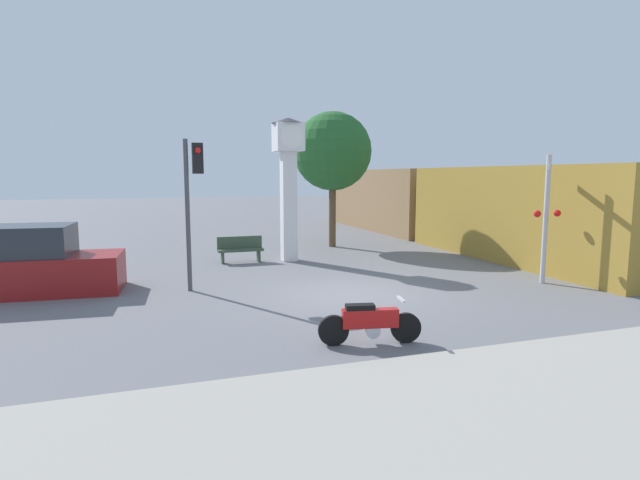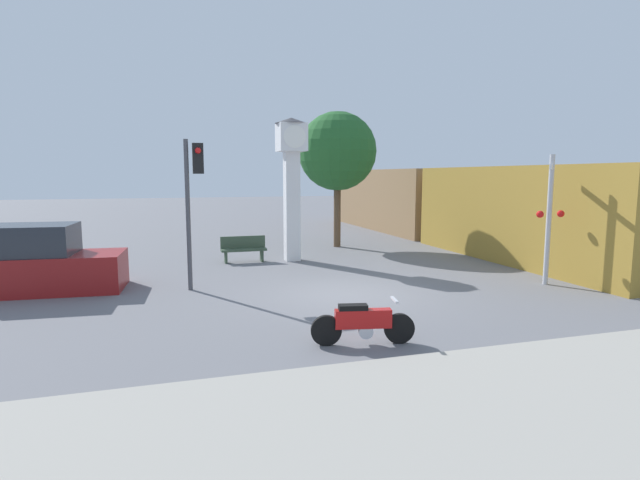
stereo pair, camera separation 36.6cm
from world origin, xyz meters
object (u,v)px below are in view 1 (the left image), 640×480
Objects in this scene: traffic_light at (193,187)px; railroad_crossing_signal at (546,214)px; bench at (240,249)px; parked_car at (34,265)px; motorcycle at (370,322)px; clock_tower at (288,168)px; freight_train at (439,205)px; street_tree at (333,152)px.

traffic_light is 9.84m from railroad_crossing_signal.
bench is 0.37× the size of parked_car.
clock_tower is at bearing 96.04° from motorcycle.
clock_tower is 8.58m from parked_car.
railroad_crossing_signal is at bearing -45.44° from clock_tower.
traffic_light is at bearing -115.03° from bench.
parked_car is at bearing -159.19° from freight_train.
parked_car is (-7.65, -2.88, -2.61)m from clock_tower.
freight_train is (8.13, 3.12, -1.66)m from clock_tower.
railroad_crossing_signal is 9.70m from street_tree.
bench is (-4.45, -2.72, -3.59)m from street_tree.
street_tree reaches higher than railroad_crossing_signal.
clock_tower is at bearing 24.73° from parked_car.
bench is at bearing 141.22° from railroad_crossing_signal.
freight_train is at bearing 16.72° from bench.
traffic_light reaches higher than bench.
street_tree reaches higher than clock_tower.
street_tree is (3.63, 12.15, 3.67)m from motorcycle.
railroad_crossing_signal reaches higher than motorcycle.
motorcycle is 0.33× the size of street_tree.
railroad_crossing_signal is 0.63× the size of street_tree.
freight_train is 5.56× the size of traffic_light.
street_tree is (-3.25, 8.90, 2.08)m from railroad_crossing_signal.
parked_car is at bearing -159.35° from clock_tower.
motorcycle is 9.47m from bench.
clock_tower reaches higher than parked_car.
clock_tower is 8.59m from railroad_crossing_signal.
bench is (-0.83, 9.43, 0.08)m from motorcycle.
parked_car is at bearing -150.98° from street_tree.
motorcycle is 0.37× the size of clock_tower.
parked_car is at bearing 166.92° from railroad_crossing_signal.
traffic_light is 1.10× the size of railroad_crossing_signal.
traffic_light is (-3.61, -3.84, -0.58)m from clock_tower.
traffic_light is at bearing -9.29° from parked_car.
street_tree is (6.32, 6.70, 1.31)m from traffic_light.
traffic_light is at bearing 167.05° from railroad_crossing_signal.
freight_train is 13.70m from traffic_light.
street_tree reaches higher than freight_train.
street_tree is 1.34× the size of parked_car.
street_tree is (2.70, 2.86, 0.72)m from clock_tower.
railroad_crossing_signal is at bearing -103.42° from freight_train.
traffic_light is at bearing -149.36° from freight_train.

